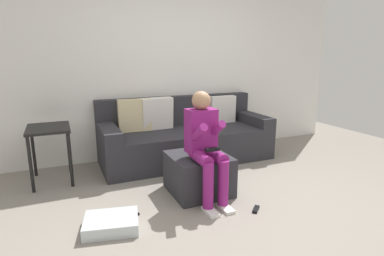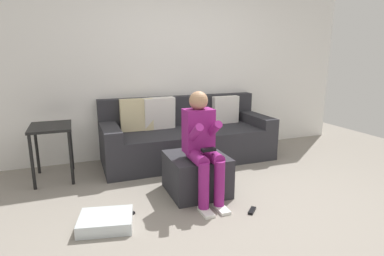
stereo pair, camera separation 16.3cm
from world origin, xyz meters
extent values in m
plane|color=gray|center=(0.00, 0.00, 0.00)|extent=(7.47, 7.47, 0.00)
cube|color=white|center=(0.00, 2.08, 1.31)|extent=(5.74, 0.10, 2.63)
cube|color=#2D2D33|center=(0.00, 1.57, 0.22)|extent=(2.38, 0.91, 0.45)
cube|color=#2D2D33|center=(0.00, 1.94, 0.67)|extent=(2.38, 0.17, 0.43)
cube|color=#2D2D33|center=(-1.08, 1.57, 0.52)|extent=(0.22, 0.91, 0.15)
cube|color=#2D2D33|center=(1.08, 1.57, 0.52)|extent=(0.22, 0.91, 0.15)
cube|color=beige|center=(-0.69, 1.79, 0.67)|extent=(0.45, 0.17, 0.45)
cube|color=white|center=(-0.37, 1.78, 0.67)|extent=(0.46, 0.19, 0.45)
cube|color=white|center=(0.69, 1.79, 0.66)|extent=(0.42, 0.12, 0.42)
cube|color=#2D2D33|center=(-0.29, 0.54, 0.21)|extent=(0.61, 0.63, 0.42)
cube|color=#8C1E72|center=(-0.30, 0.46, 0.71)|extent=(0.30, 0.20, 0.45)
sphere|color=tan|center=(-0.30, 0.46, 1.03)|extent=(0.19, 0.19, 0.19)
cylinder|color=#8C1E72|center=(-0.39, 0.29, 0.49)|extent=(0.12, 0.35, 0.12)
cylinder|color=#8C1E72|center=(-0.39, 0.12, 0.26)|extent=(0.10, 0.10, 0.46)
cube|color=white|center=(-0.39, 0.06, 0.01)|extent=(0.10, 0.22, 0.03)
cylinder|color=#8C1E72|center=(-0.41, 0.32, 0.71)|extent=(0.08, 0.36, 0.29)
cylinder|color=#8C1E72|center=(-0.22, 0.29, 0.49)|extent=(0.12, 0.35, 0.12)
cylinder|color=#8C1E72|center=(-0.22, 0.12, 0.26)|extent=(0.10, 0.10, 0.46)
cube|color=white|center=(-0.22, 0.06, 0.01)|extent=(0.10, 0.22, 0.03)
cylinder|color=#8C1E72|center=(-0.20, 0.34, 0.73)|extent=(0.08, 0.32, 0.26)
cube|color=black|center=(-0.30, 0.20, 0.59)|extent=(0.14, 0.06, 0.03)
cube|color=silver|center=(-1.30, 0.15, 0.05)|extent=(0.52, 0.45, 0.11)
cube|color=black|center=(-1.76, 1.51, 0.65)|extent=(0.46, 0.59, 0.03)
cylinder|color=black|center=(-1.96, 1.25, 0.32)|extent=(0.04, 0.04, 0.63)
cylinder|color=black|center=(-1.56, 1.25, 0.32)|extent=(0.04, 0.04, 0.63)
cylinder|color=black|center=(-1.96, 1.78, 0.32)|extent=(0.04, 0.04, 0.63)
cylinder|color=black|center=(-1.56, 1.78, 0.32)|extent=(0.04, 0.04, 0.63)
cube|color=black|center=(0.04, -0.07, 0.01)|extent=(0.13, 0.13, 0.02)
cube|color=black|center=(-1.10, 0.26, 0.01)|extent=(0.16, 0.13, 0.02)
camera|label=1|loc=(-1.62, -2.35, 1.47)|focal=28.96mm
camera|label=2|loc=(-1.47, -2.41, 1.47)|focal=28.96mm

